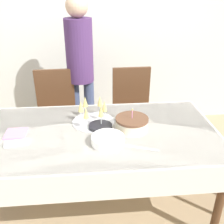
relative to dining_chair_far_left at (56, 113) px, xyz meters
The scene contains 13 objects.
ground_plane 1.04m from the dining_chair_far_left, 63.20° to the right, with size 12.00×12.00×0.00m, color tan.
wall_back 1.23m from the dining_chair_far_left, 63.73° to the left, with size 8.00×0.05×2.70m.
dining_table 0.90m from the dining_chair_far_left, 63.20° to the right, with size 1.81×0.96×0.75m.
dining_chair_far_left is the anchor object (origin of this frame).
dining_chair_far_right 0.80m from the dining_chair_far_left, ahead, with size 0.43×0.43×0.96m.
birthday_cake 1.07m from the dining_chair_far_left, 50.04° to the right, with size 0.25×0.25×0.17m.
champagne_tray 0.81m from the dining_chair_far_left, 59.60° to the right, with size 0.34×0.34×0.18m.
plate_stack_main 1.10m from the dining_chair_far_left, 63.91° to the right, with size 0.23×0.23×0.06m.
plate_stack_dessert 0.89m from the dining_chair_far_left, 60.11° to the right, with size 0.18×0.18×0.03m.
cake_knife 1.24m from the dining_chair_far_left, 57.35° to the right, with size 0.29×0.13×0.00m.
fork_pile 0.96m from the dining_chair_far_left, 99.48° to the right, with size 0.18×0.09×0.02m.
napkin_pile 0.84m from the dining_chair_far_left, 103.93° to the right, with size 0.15×0.15×0.01m.
person_standing 0.58m from the dining_chair_far_left, 36.40° to the left, with size 0.28×0.28×1.66m.
Camera 1 is at (-0.04, -1.69, 1.76)m, focal length 42.00 mm.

